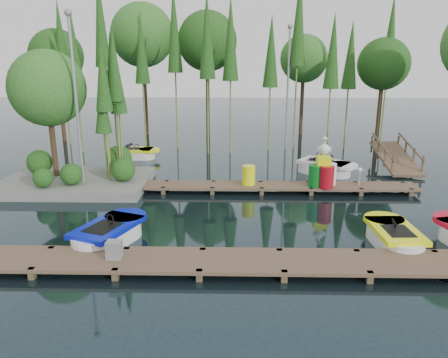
{
  "coord_description": "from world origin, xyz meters",
  "views": [
    {
      "loc": [
        0.85,
        -15.09,
        5.53
      ],
      "look_at": [
        0.5,
        0.5,
        1.1
      ],
      "focal_mm": 35.0,
      "sensor_mm": 36.0,
      "label": 1
    }
  ],
  "objects_px": {
    "yellow_barrel": "(249,175)",
    "drum_cluster": "(324,172)",
    "island": "(65,113)",
    "boat_blue": "(109,234)",
    "boat_yellow_far": "(135,153)",
    "utility_cabinet": "(114,250)"
  },
  "relations": [
    {
      "from": "island",
      "to": "boat_blue",
      "type": "distance_m",
      "value": 7.59
    },
    {
      "from": "island",
      "to": "drum_cluster",
      "type": "height_order",
      "value": "island"
    },
    {
      "from": "drum_cluster",
      "to": "boat_yellow_far",
      "type": "bearing_deg",
      "value": 146.14
    },
    {
      "from": "boat_blue",
      "to": "drum_cluster",
      "type": "relative_size",
      "value": 1.53
    },
    {
      "from": "boat_blue",
      "to": "yellow_barrel",
      "type": "distance_m",
      "value": 6.95
    },
    {
      "from": "boat_yellow_far",
      "to": "island",
      "type": "bearing_deg",
      "value": -82.75
    },
    {
      "from": "boat_yellow_far",
      "to": "drum_cluster",
      "type": "height_order",
      "value": "drum_cluster"
    },
    {
      "from": "island",
      "to": "boat_yellow_far",
      "type": "height_order",
      "value": "island"
    },
    {
      "from": "utility_cabinet",
      "to": "yellow_barrel",
      "type": "distance_m",
      "value": 7.97
    },
    {
      "from": "utility_cabinet",
      "to": "yellow_barrel",
      "type": "bearing_deg",
      "value": 61.47
    },
    {
      "from": "boat_blue",
      "to": "utility_cabinet",
      "type": "xyz_separation_m",
      "value": [
        0.61,
        -1.65,
        0.26
      ]
    },
    {
      "from": "island",
      "to": "utility_cabinet",
      "type": "relative_size",
      "value": 13.91
    },
    {
      "from": "utility_cabinet",
      "to": "drum_cluster",
      "type": "xyz_separation_m",
      "value": [
        6.89,
        6.84,
        0.37
      ]
    },
    {
      "from": "drum_cluster",
      "to": "yellow_barrel",
      "type": "bearing_deg",
      "value": 177.11
    },
    {
      "from": "boat_blue",
      "to": "yellow_barrel",
      "type": "xyz_separation_m",
      "value": [
        4.41,
        5.35,
        0.42
      ]
    },
    {
      "from": "yellow_barrel",
      "to": "boat_yellow_far",
      "type": "bearing_deg",
      "value": 135.48
    },
    {
      "from": "island",
      "to": "yellow_barrel",
      "type": "bearing_deg",
      "value": -5.8
    },
    {
      "from": "island",
      "to": "utility_cabinet",
      "type": "bearing_deg",
      "value": -62.93
    },
    {
      "from": "boat_yellow_far",
      "to": "drum_cluster",
      "type": "xyz_separation_m",
      "value": [
        9.2,
        -6.17,
        0.63
      ]
    },
    {
      "from": "drum_cluster",
      "to": "island",
      "type": "bearing_deg",
      "value": 175.03
    },
    {
      "from": "yellow_barrel",
      "to": "drum_cluster",
      "type": "height_order",
      "value": "drum_cluster"
    },
    {
      "from": "boat_blue",
      "to": "utility_cabinet",
      "type": "height_order",
      "value": "boat_blue"
    }
  ]
}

